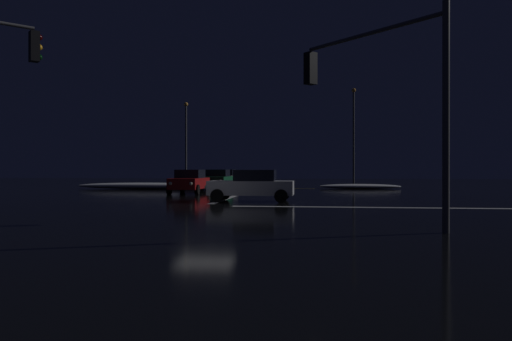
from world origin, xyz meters
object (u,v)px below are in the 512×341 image
sedan_green (218,179)px  streetlamp_right_far (354,130)px  sedan_red (190,181)px  sedan_white_crossing (252,185)px  sedan_gray (225,178)px  streetlamp_left_far (186,137)px  traffic_signal_se (377,82)px

sedan_green → streetlamp_right_far: (11.63, 12.02, 4.81)m
sedan_red → sedan_green: (0.51, 6.78, 0.00)m
sedan_white_crossing → sedan_green: bearing=108.1°
sedan_gray → sedan_white_crossing: same height
streetlamp_left_far → streetlamp_right_far: streetlamp_right_far is taller
sedan_green → sedan_gray: bearing=94.5°
sedan_green → sedan_gray: 5.91m
streetlamp_left_far → streetlamp_right_far: 17.46m
sedan_green → traffic_signal_se: (9.41, -23.72, 3.29)m
sedan_white_crossing → traffic_signal_se: (4.85, -9.76, 3.29)m
sedan_green → streetlamp_left_far: (-5.82, 12.02, 4.22)m
sedan_green → traffic_signal_se: 25.73m
sedan_gray → streetlamp_right_far: (12.09, 6.13, 4.81)m
sedan_green → sedan_white_crossing: bearing=-71.9°
sedan_green → traffic_signal_se: size_ratio=0.74×
sedan_gray → sedan_white_crossing: bearing=-75.8°
sedan_white_crossing → streetlamp_right_far: streetlamp_right_far is taller
streetlamp_right_far → sedan_gray: bearing=-153.1°
sedan_gray → sedan_red: bearing=-90.2°
traffic_signal_se → streetlamp_right_far: (2.21, 35.73, 1.52)m
sedan_red → streetlamp_right_far: 22.88m
traffic_signal_se → streetlamp_right_far: streetlamp_right_far is taller
sedan_red → streetlamp_right_far: bearing=57.1°
sedan_gray → streetlamp_left_far: 9.17m
streetlamp_left_far → sedan_red: bearing=-74.2°
sedan_gray → sedan_green: bearing=-85.5°
sedan_red → traffic_signal_se: bearing=-59.6°
traffic_signal_se → streetlamp_right_far: 35.83m
sedan_white_crossing → traffic_signal_se: 11.38m
sedan_gray → traffic_signal_se: traffic_signal_se is taller
sedan_gray → sedan_white_crossing: (5.03, -19.85, 0.00)m
traffic_signal_se → sedan_white_crossing: bearing=116.4°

